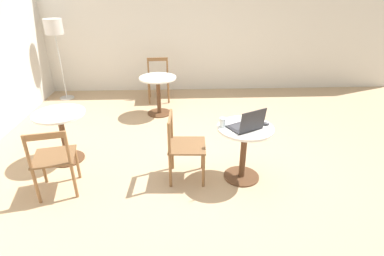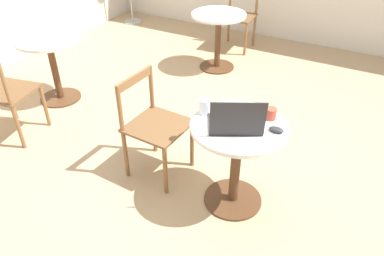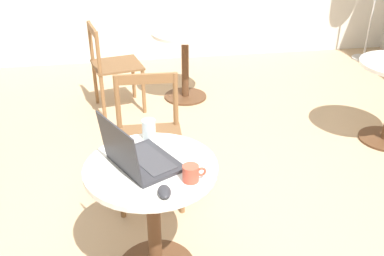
{
  "view_description": "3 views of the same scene",
  "coord_description": "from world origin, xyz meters",
  "px_view_note": "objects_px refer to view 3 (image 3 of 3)",
  "views": [
    {
      "loc": [
        -3.5,
        0.34,
        2.25
      ],
      "look_at": [
        -0.14,
        0.19,
        0.61
      ],
      "focal_mm": 28.0,
      "sensor_mm": 36.0,
      "label": 1
    },
    {
      "loc": [
        -2.35,
        -1.17,
        2.13
      ],
      "look_at": [
        -0.35,
        -0.08,
        0.57
      ],
      "focal_mm": 35.0,
      "sensor_mm": 36.0,
      "label": 2
    },
    {
      "loc": [
        -0.44,
        -2.23,
        1.88
      ],
      "look_at": [
        -0.06,
        0.03,
        0.65
      ],
      "focal_mm": 40.0,
      "sensor_mm": 36.0,
      "label": 3
    }
  ],
  "objects_px": {
    "mouse": "(164,192)",
    "cafe_table_far": "(185,52)",
    "chair_far_left": "(113,66)",
    "drinking_glass": "(149,129)",
    "laptop": "(138,157)",
    "cafe_table_near": "(153,199)",
    "mug": "(191,173)",
    "chair_near_back": "(149,139)"
  },
  "relations": [
    {
      "from": "mouse",
      "to": "cafe_table_far",
      "type": "bearing_deg",
      "value": 79.29
    },
    {
      "from": "laptop",
      "to": "mouse",
      "type": "xyz_separation_m",
      "value": [
        0.1,
        -0.25,
        -0.04
      ]
    },
    {
      "from": "cafe_table_far",
      "to": "laptop",
      "type": "distance_m",
      "value": 2.45
    },
    {
      "from": "laptop",
      "to": "mouse",
      "type": "bearing_deg",
      "value": -67.5
    },
    {
      "from": "cafe_table_near",
      "to": "mouse",
      "type": "height_order",
      "value": "mouse"
    },
    {
      "from": "cafe_table_near",
      "to": "cafe_table_far",
      "type": "height_order",
      "value": "same"
    },
    {
      "from": "cafe_table_far",
      "to": "mouse",
      "type": "xyz_separation_m",
      "value": [
        -0.49,
        -2.61,
        0.22
      ]
    },
    {
      "from": "chair_far_left",
      "to": "mouse",
      "type": "bearing_deg",
      "value": -84.44
    },
    {
      "from": "drinking_glass",
      "to": "cafe_table_near",
      "type": "bearing_deg",
      "value": -92.94
    },
    {
      "from": "laptop",
      "to": "drinking_glass",
      "type": "distance_m",
      "value": 0.28
    },
    {
      "from": "chair_far_left",
      "to": "mug",
      "type": "xyz_separation_m",
      "value": [
        0.38,
        -2.37,
        0.31
      ]
    },
    {
      "from": "mouse",
      "to": "mug",
      "type": "xyz_separation_m",
      "value": [
        0.14,
        0.09,
        0.02
      ]
    },
    {
      "from": "mouse",
      "to": "chair_far_left",
      "type": "bearing_deg",
      "value": 95.56
    },
    {
      "from": "chair_far_left",
      "to": "drinking_glass",
      "type": "bearing_deg",
      "value": -83.73
    },
    {
      "from": "chair_far_left",
      "to": "mug",
      "type": "relative_size",
      "value": 7.54
    },
    {
      "from": "cafe_table_far",
      "to": "mug",
      "type": "bearing_deg",
      "value": -98.06
    },
    {
      "from": "cafe_table_near",
      "to": "cafe_table_far",
      "type": "distance_m",
      "value": 2.42
    },
    {
      "from": "cafe_table_near",
      "to": "mouse",
      "type": "distance_m",
      "value": 0.34
    },
    {
      "from": "mouse",
      "to": "cafe_table_near",
      "type": "bearing_deg",
      "value": 99.33
    },
    {
      "from": "cafe_table_near",
      "to": "drinking_glass",
      "type": "height_order",
      "value": "drinking_glass"
    },
    {
      "from": "laptop",
      "to": "mug",
      "type": "distance_m",
      "value": 0.29
    },
    {
      "from": "cafe_table_far",
      "to": "chair_far_left",
      "type": "height_order",
      "value": "chair_far_left"
    },
    {
      "from": "laptop",
      "to": "mouse",
      "type": "height_order",
      "value": "laptop"
    },
    {
      "from": "cafe_table_far",
      "to": "mouse",
      "type": "height_order",
      "value": "mouse"
    },
    {
      "from": "mug",
      "to": "drinking_glass",
      "type": "bearing_deg",
      "value": 110.54
    },
    {
      "from": "chair_far_left",
      "to": "laptop",
      "type": "height_order",
      "value": "laptop"
    },
    {
      "from": "cafe_table_far",
      "to": "mouse",
      "type": "relative_size",
      "value": 7.15
    },
    {
      "from": "cafe_table_near",
      "to": "chair_near_back",
      "type": "distance_m",
      "value": 0.74
    },
    {
      "from": "chair_far_left",
      "to": "mouse",
      "type": "height_order",
      "value": "chair_far_left"
    },
    {
      "from": "cafe_table_near",
      "to": "laptop",
      "type": "relative_size",
      "value": 1.6
    },
    {
      "from": "cafe_table_far",
      "to": "chair_near_back",
      "type": "distance_m",
      "value": 1.7
    },
    {
      "from": "laptop",
      "to": "mouse",
      "type": "distance_m",
      "value": 0.27
    },
    {
      "from": "laptop",
      "to": "cafe_table_far",
      "type": "bearing_deg",
      "value": 75.82
    },
    {
      "from": "chair_far_left",
      "to": "mouse",
      "type": "distance_m",
      "value": 2.49
    },
    {
      "from": "chair_near_back",
      "to": "drinking_glass",
      "type": "distance_m",
      "value": 0.56
    },
    {
      "from": "chair_far_left",
      "to": "drinking_glass",
      "type": "distance_m",
      "value": 1.98
    },
    {
      "from": "cafe_table_far",
      "to": "chair_near_back",
      "type": "xyz_separation_m",
      "value": [
        -0.5,
        -1.63,
        -0.06
      ]
    },
    {
      "from": "chair_near_back",
      "to": "laptop",
      "type": "bearing_deg",
      "value": -97.62
    },
    {
      "from": "chair_far_left",
      "to": "cafe_table_near",
      "type": "bearing_deg",
      "value": -84.87
    },
    {
      "from": "cafe_table_far",
      "to": "chair_far_left",
      "type": "xyz_separation_m",
      "value": [
        -0.73,
        -0.15,
        -0.06
      ]
    },
    {
      "from": "chair_far_left",
      "to": "drinking_glass",
      "type": "height_order",
      "value": "chair_far_left"
    },
    {
      "from": "cafe_table_near",
      "to": "mug",
      "type": "xyz_separation_m",
      "value": [
        0.18,
        -0.16,
        0.25
      ]
    }
  ]
}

